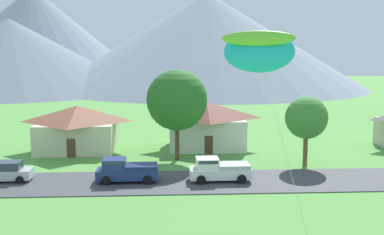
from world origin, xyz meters
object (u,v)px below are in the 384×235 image
at_px(tree_center, 177,100).
at_px(pickup_truck_navy_west_side, 126,170).
at_px(house_left_center, 78,127).
at_px(kite_flyer_with_kite, 260,54).
at_px(pickup_truck_white_east_side, 218,169).
at_px(house_leftmost, 206,124).
at_px(parked_car_silver_west_end, 7,172).
at_px(tree_left_of_center, 306,118).

xyz_separation_m(tree_center, pickup_truck_navy_west_side, (-4.53, -7.91, -5.12)).
height_order(house_left_center, kite_flyer_with_kite, kite_flyer_with_kite).
bearing_deg(kite_flyer_with_kite, house_left_center, 115.07).
relative_size(pickup_truck_white_east_side, kite_flyer_with_kite, 0.43).
xyz_separation_m(pickup_truck_navy_west_side, kite_flyer_with_kite, (7.79, -17.23, 9.85)).
relative_size(house_leftmost, house_left_center, 1.01).
xyz_separation_m(parked_car_silver_west_end, pickup_truck_white_east_side, (18.03, -0.87, 0.19)).
bearing_deg(pickup_truck_white_east_side, parked_car_silver_west_end, 177.23).
bearing_deg(pickup_truck_navy_west_side, kite_flyer_with_kite, -65.67).
xyz_separation_m(house_left_center, pickup_truck_navy_west_side, (6.55, -13.43, -1.55)).
xyz_separation_m(parked_car_silver_west_end, kite_flyer_with_kite, (17.95, -17.93, 10.04)).
relative_size(house_left_center, tree_center, 0.97).
xyz_separation_m(house_left_center, pickup_truck_white_east_side, (14.42, -13.60, -1.55)).
bearing_deg(kite_flyer_with_kite, pickup_truck_white_east_side, 89.72).
relative_size(house_leftmost, tree_left_of_center, 1.34).
distance_m(tree_center, kite_flyer_with_kite, 25.78).
distance_m(parked_car_silver_west_end, pickup_truck_navy_west_side, 10.18).
distance_m(tree_center, pickup_truck_white_east_side, 10.13).
height_order(pickup_truck_navy_west_side, kite_flyer_with_kite, kite_flyer_with_kite).
bearing_deg(pickup_truck_navy_west_side, tree_center, 60.20).
relative_size(parked_car_silver_west_end, pickup_truck_navy_west_side, 0.81).
bearing_deg(pickup_truck_navy_west_side, pickup_truck_white_east_side, -1.23).
height_order(tree_left_of_center, kite_flyer_with_kite, kite_flyer_with_kite).
bearing_deg(pickup_truck_white_east_side, house_leftmost, 89.44).
distance_m(house_leftmost, tree_left_of_center, 12.73).
distance_m(tree_left_of_center, tree_center, 12.84).
bearing_deg(kite_flyer_with_kite, house_leftmost, 89.60).
bearing_deg(tree_left_of_center, tree_center, 166.05).
distance_m(house_left_center, tree_center, 12.89).
distance_m(house_leftmost, parked_car_silver_west_end, 22.43).
bearing_deg(tree_left_of_center, pickup_truck_navy_west_side, -164.06).
distance_m(parked_car_silver_west_end, kite_flyer_with_kite, 27.29).
height_order(house_leftmost, pickup_truck_navy_west_side, house_leftmost).
xyz_separation_m(house_leftmost, kite_flyer_with_kite, (-0.22, -30.96, 8.13)).
relative_size(tree_left_of_center, tree_center, 0.73).
bearing_deg(house_leftmost, parked_car_silver_west_end, -144.36).
relative_size(pickup_truck_navy_west_side, pickup_truck_white_east_side, 1.00).
bearing_deg(house_left_center, pickup_truck_white_east_side, -43.31).
xyz_separation_m(house_leftmost, pickup_truck_navy_west_side, (-8.01, -13.72, -1.72)).
bearing_deg(house_left_center, tree_center, -26.50).
xyz_separation_m(tree_center, parked_car_silver_west_end, (-14.69, -7.20, -5.31)).
relative_size(tree_center, pickup_truck_navy_west_side, 1.77).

